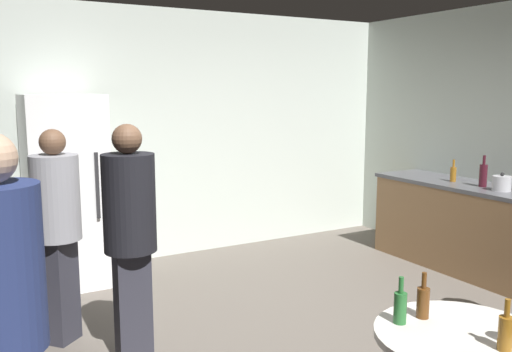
% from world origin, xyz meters
% --- Properties ---
extents(ground_plane, '(5.20, 5.20, 0.10)m').
position_xyz_m(ground_plane, '(0.00, 0.00, -0.05)').
color(ground_plane, '#5B544C').
extents(wall_back, '(5.32, 0.06, 2.70)m').
position_xyz_m(wall_back, '(0.00, 2.63, 1.35)').
color(wall_back, beige).
rests_on(wall_back, ground_plane).
extents(refrigerator, '(0.70, 0.68, 1.80)m').
position_xyz_m(refrigerator, '(-1.35, 2.20, 0.90)').
color(refrigerator, white).
rests_on(refrigerator, ground_plane).
extents(kitchen_counter, '(0.64, 2.20, 0.90)m').
position_xyz_m(kitchen_counter, '(2.28, 0.57, 0.45)').
color(kitchen_counter, olive).
rests_on(kitchen_counter, ground_plane).
extents(kettle, '(0.24, 0.17, 0.18)m').
position_xyz_m(kettle, '(2.23, 0.22, 0.97)').
color(kettle, '#B2B2B7').
rests_on(kettle, kitchen_counter).
extents(wine_bottle_on_counter, '(0.08, 0.08, 0.31)m').
position_xyz_m(wine_bottle_on_counter, '(2.26, 0.45, 1.02)').
color(wine_bottle_on_counter, '#3F141E').
rests_on(wine_bottle_on_counter, kitchen_counter).
extents(beer_bottle_on_counter, '(0.06, 0.06, 0.23)m').
position_xyz_m(beer_bottle_on_counter, '(2.25, 0.81, 0.98)').
color(beer_bottle_on_counter, '#8C5919').
rests_on(beer_bottle_on_counter, kitchen_counter).
extents(beer_bottle_amber, '(0.06, 0.06, 0.23)m').
position_xyz_m(beer_bottle_amber, '(-0.27, -1.68, 0.82)').
color(beer_bottle_amber, '#8C5919').
rests_on(beer_bottle_amber, foreground_table).
extents(beer_bottle_brown, '(0.06, 0.06, 0.23)m').
position_xyz_m(beer_bottle_brown, '(-0.32, -1.25, 0.82)').
color(beer_bottle_brown, '#593314').
rests_on(beer_bottle_brown, foreground_table).
extents(beer_bottle_green, '(0.06, 0.06, 0.23)m').
position_xyz_m(beer_bottle_green, '(-0.46, -1.25, 0.82)').
color(beer_bottle_green, '#26662D').
rests_on(beer_bottle_green, foreground_table).
extents(plastic_cup_white, '(0.08, 0.08, 0.11)m').
position_xyz_m(plastic_cup_white, '(-0.18, -1.64, 0.79)').
color(plastic_cup_white, white).
rests_on(plastic_cup_white, foreground_table).
extents(person_in_black_shirt, '(0.35, 0.35, 1.63)m').
position_xyz_m(person_in_black_shirt, '(-1.29, 0.34, 0.95)').
color(person_in_black_shirt, '#2D2D38').
rests_on(person_in_black_shirt, ground_plane).
extents(person_in_gray_shirt, '(0.48, 0.48, 1.57)m').
position_xyz_m(person_in_gray_shirt, '(-1.64, 0.97, 0.91)').
color(person_in_gray_shirt, '#2D2D38').
rests_on(person_in_gray_shirt, ground_plane).
extents(person_in_navy_shirt, '(0.37, 0.37, 1.69)m').
position_xyz_m(person_in_navy_shirt, '(-2.15, -0.81, 0.99)').
color(person_in_navy_shirt, '#2D2D38').
rests_on(person_in_navy_shirt, ground_plane).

